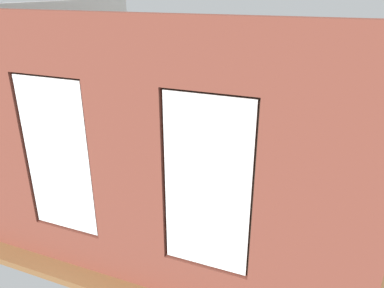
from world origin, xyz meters
TOP-DOWN VIEW (x-y plane):
  - ground_plane at (0.00, 0.00)m, footprint 6.24×5.76m
  - brick_wall_with_windows at (-0.00, 2.50)m, footprint 5.64×0.30m
  - white_wall_right at (2.77, 0.20)m, footprint 0.10×4.76m
  - couch_by_window at (-0.14, 1.85)m, footprint 1.74×0.87m
  - couch_left at (-2.12, 0.26)m, footprint 1.02×2.10m
  - coffee_table at (0.11, -0.31)m, footprint 1.23×0.71m
  - cup_ceramic at (0.01, -0.20)m, footprint 0.09×0.09m
  - candle_jar at (0.26, -0.40)m, footprint 0.08×0.08m
  - table_plant_small at (-0.23, -0.43)m, footprint 0.16×0.16m
  - remote_gray at (0.11, -0.31)m, footprint 0.18×0.09m
  - remote_black at (0.47, -0.20)m, footprint 0.16×0.15m
  - media_console at (2.47, 0.01)m, footprint 1.03×0.42m
  - tv_flatscreen at (2.47, 0.01)m, footprint 1.07×0.20m
  - papasan_chair at (1.09, -1.82)m, footprint 1.15×1.15m
  - potted_plant_near_tv at (1.92, 0.98)m, footprint 0.43×0.43m
  - potted_plant_by_left_couch at (-1.72, -1.20)m, footprint 0.38×0.38m
  - potted_plant_mid_room_small at (-1.15, -0.55)m, footprint 0.32×0.32m
  - potted_plant_corner_near_left at (-2.27, -1.88)m, footprint 0.55×0.55m
  - potted_plant_foreground_right at (2.17, -1.83)m, footprint 0.48×0.48m
  - potted_plant_beside_window_right at (2.00, 1.95)m, footprint 0.84×0.82m

SIDE VIEW (x-z plane):
  - ground_plane at x=0.00m, z-range -0.10..0.00m
  - media_console at x=2.47m, z-range 0.00..0.53m
  - couch_left at x=-2.12m, z-range -0.07..0.73m
  - couch_by_window at x=-0.14m, z-range -0.07..0.73m
  - coffee_table at x=0.11m, z-range 0.15..0.55m
  - potted_plant_mid_room_small at x=-1.15m, z-range 0.10..0.64m
  - potted_plant_by_left_couch at x=-1.72m, z-range 0.09..0.66m
  - remote_gray at x=0.11m, z-range 0.40..0.42m
  - remote_black at x=0.47m, z-range 0.40..0.42m
  - potted_plant_beside_window_right at x=2.00m, z-range -0.08..0.91m
  - papasan_chair at x=1.09m, z-range 0.10..0.81m
  - cup_ceramic at x=0.01m, z-range 0.40..0.51m
  - candle_jar at x=0.26m, z-range 0.40..0.52m
  - potted_plant_near_tv at x=1.92m, z-range 0.11..0.85m
  - potted_plant_corner_near_left at x=-2.27m, z-range 0.11..0.92m
  - potted_plant_foreground_right at x=2.17m, z-range 0.12..0.94m
  - table_plant_small at x=-0.23m, z-range 0.41..0.67m
  - tv_flatscreen at x=2.47m, z-range 0.53..1.28m
  - brick_wall_with_windows at x=0.00m, z-range -0.01..3.39m
  - white_wall_right at x=2.77m, z-range 0.00..3.40m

